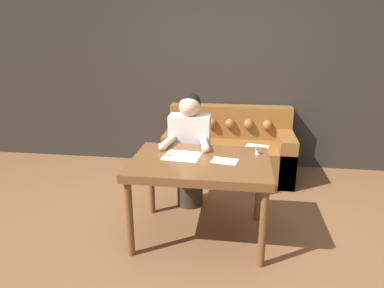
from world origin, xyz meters
name	(u,v)px	position (x,y,z in m)	size (l,w,h in m)	color
ground_plane	(206,239)	(0.00, 0.00, 0.00)	(16.00, 16.00, 0.00)	brown
wall_back	(222,71)	(0.00, 1.96, 1.30)	(8.00, 0.06, 2.60)	#2D2823
dining_table	(200,169)	(-0.07, 0.05, 0.67)	(1.19, 0.84, 0.75)	brown
couch	(229,151)	(0.14, 1.55, 0.31)	(1.60, 0.81, 0.87)	brown
person	(190,149)	(-0.24, 0.64, 0.64)	(0.48, 0.58, 1.23)	#33281E
pattern_paper_main	(182,156)	(-0.24, 0.12, 0.75)	(0.35, 0.31, 0.00)	beige
pattern_paper_offcut	(225,161)	(0.14, 0.05, 0.75)	(0.24, 0.19, 0.00)	beige
scissors	(173,155)	(-0.32, 0.12, 0.75)	(0.24, 0.09, 0.01)	silver
thread_spool	(257,152)	(0.43, 0.27, 0.77)	(0.04, 0.04, 0.05)	beige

